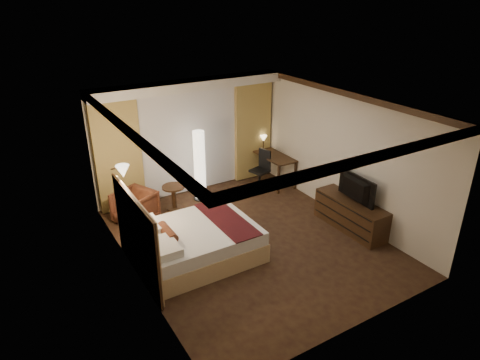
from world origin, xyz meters
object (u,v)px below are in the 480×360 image
bed (196,242)px  side_table (174,197)px  floor_lamp (200,166)px  office_chair (260,170)px  armchair (135,206)px  dresser (351,214)px  television (353,188)px  desk (273,169)px

bed → side_table: 2.02m
bed → floor_lamp: size_ratio=1.26×
office_chair → armchair: bearing=166.6°
armchair → dresser: (3.67, -2.52, -0.06)m
bed → armchair: bearing=106.1°
floor_lamp → television: 3.43m
bed → desk: size_ratio=1.70×
floor_lamp → office_chair: size_ratio=1.74×
side_table → television: size_ratio=0.55×
floor_lamp → desk: size_ratio=1.35×
floor_lamp → armchair: bearing=-170.8°
side_table → office_chair: 2.25m
floor_lamp → desk: floor_lamp is taller
side_table → office_chair: bearing=-1.6°
bed → television: size_ratio=2.11×
armchair → side_table: 0.95m
desk → dresser: desk is taller
bed → side_table: size_ratio=3.84×
dresser → television: bearing=180.0°
bed → armchair: armchair is taller
side_table → desk: bearing=-0.2°
floor_lamp → desk: (1.96, -0.14, -0.46)m
office_chair → dresser: bearing=-94.0°
floor_lamp → dresser: size_ratio=1.02×
bed → side_table: bearing=78.6°
bed → dresser: dresser is taller
bed → floor_lamp: floor_lamp is taller
bed → side_table: bed is taller
dresser → side_table: bearing=135.8°
bed → side_table: (0.40, 1.98, -0.03)m
bed → floor_lamp: (1.12, 2.11, 0.53)m
office_chair → bed: bearing=-158.8°
armchair → television: television is taller
armchair → dresser: size_ratio=0.47×
side_table → television: bearing=-44.5°
armchair → office_chair: (3.17, 0.08, 0.10)m
floor_lamp → television: bearing=-54.6°
side_table → television: 3.85m
desk → armchair: bearing=-178.0°
television → office_chair: bearing=14.2°
side_table → desk: (2.69, -0.01, 0.10)m
bed → dresser: bearing=-12.3°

